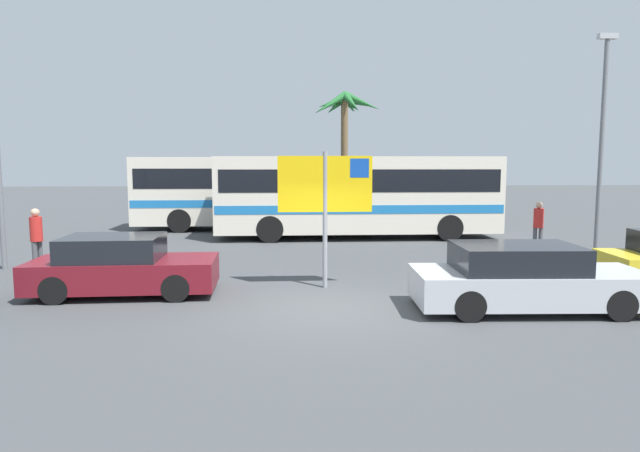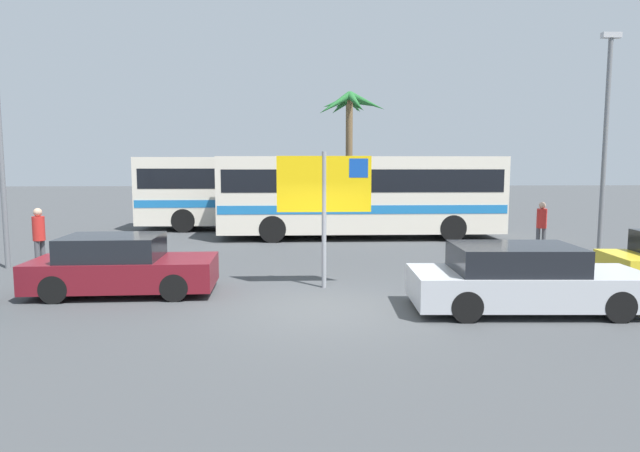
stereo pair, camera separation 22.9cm
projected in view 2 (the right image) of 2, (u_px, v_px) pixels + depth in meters
ground at (327, 310)px, 11.25m from camera, size 120.00×120.00×0.00m
bus_front_coach at (360, 193)px, 21.75m from camera, size 10.87×2.49×3.17m
bus_rear_coach at (264, 189)px, 24.77m from camera, size 10.87×2.49×3.17m
ferry_sign at (326, 189)px, 12.99m from camera, size 2.20×0.11×3.20m
car_maroon at (121, 266)px, 12.55m from camera, size 4.07×1.85×1.32m
car_silver at (524, 280)px, 11.09m from camera, size 4.63×1.98×1.32m
pedestrian_near_sign at (39, 234)px, 15.20m from camera, size 0.32×0.32×1.72m
pedestrian_crossing_lot at (542, 223)px, 18.35m from camera, size 0.32×0.32×1.66m
lamp_post_right_side at (605, 138)px, 16.69m from camera, size 0.56×0.20×6.73m
palm_tree_seaside at (349, 119)px, 31.06m from camera, size 3.08×2.72×6.65m
palm_tree_inland at (350, 117)px, 30.02m from camera, size 3.74×3.80×6.74m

